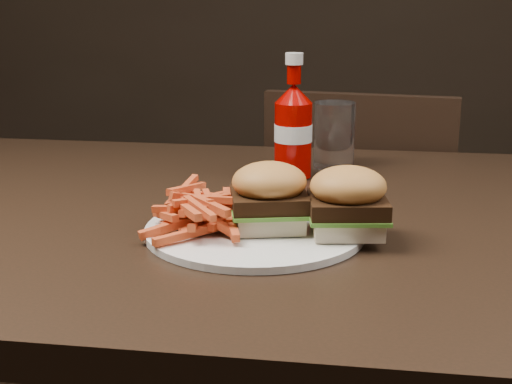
# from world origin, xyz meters

# --- Properties ---
(dining_table) EXTENTS (1.20, 0.80, 0.04)m
(dining_table) POSITION_xyz_m (0.00, 0.00, 0.73)
(dining_table) COLOR black
(dining_table) RESTS_ON ground
(chair_far) EXTENTS (0.43, 0.43, 0.04)m
(chair_far) POSITION_xyz_m (0.13, 0.63, 0.43)
(chair_far) COLOR black
(chair_far) RESTS_ON ground
(plate) EXTENTS (0.27, 0.27, 0.01)m
(plate) POSITION_xyz_m (-0.01, -0.10, 0.76)
(plate) COLOR white
(plate) RESTS_ON dining_table
(sandwich_half_a) EXTENTS (0.09, 0.09, 0.02)m
(sandwich_half_a) POSITION_xyz_m (0.01, -0.10, 0.77)
(sandwich_half_a) COLOR beige
(sandwich_half_a) RESTS_ON plate
(sandwich_half_b) EXTENTS (0.09, 0.09, 0.02)m
(sandwich_half_b) POSITION_xyz_m (0.10, -0.11, 0.77)
(sandwich_half_b) COLOR #F7E0C2
(sandwich_half_b) RESTS_ON plate
(fries_pile) EXTENTS (0.12, 0.12, 0.05)m
(fries_pile) POSITION_xyz_m (-0.07, -0.11, 0.78)
(fries_pile) COLOR #CB4D21
(fries_pile) RESTS_ON plate
(ketchup_bottle) EXTENTS (0.08, 0.08, 0.12)m
(ketchup_bottle) POSITION_xyz_m (0.01, 0.18, 0.81)
(ketchup_bottle) COLOR #9C0300
(ketchup_bottle) RESTS_ON dining_table
(tumbler) EXTENTS (0.08, 0.08, 0.11)m
(tumbler) POSITION_xyz_m (0.07, 0.26, 0.81)
(tumbler) COLOR white
(tumbler) RESTS_ON dining_table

